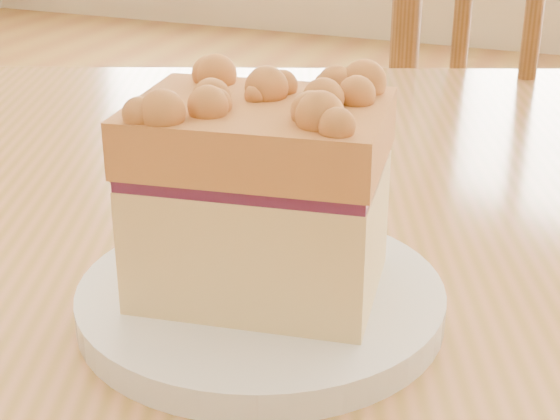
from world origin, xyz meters
name	(u,v)px	position (x,y,z in m)	size (l,w,h in m)	color
cafe_table_main	(396,313)	(0.11, 0.11, 0.66)	(1.53, 1.28, 0.75)	#C1824B
plate	(261,300)	(0.07, -0.07, 0.76)	(0.22, 0.22, 0.02)	white
cake_slice	(257,185)	(0.07, -0.07, 0.83)	(0.16, 0.12, 0.13)	#FFDE90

